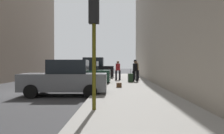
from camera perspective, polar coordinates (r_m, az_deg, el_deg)
The scene contains 12 objects.
ground_plane at distance 13.17m, azimuth -22.24°, elevation -6.18°, with size 120.00×120.00×0.00m, color #38383A.
sidewalk at distance 12.11m, azimuth 4.98°, elevation -6.37°, with size 4.00×40.00×0.15m, color gray.
parked_gray_coupe at distance 11.21m, azimuth -12.02°, elevation -2.99°, with size 4.25×2.15×1.79m.
parked_dark_green_sedan at distance 16.92m, azimuth -7.50°, elevation -1.69°, with size 4.24×2.14×1.79m.
parked_black_suv at distance 22.90m, azimuth -5.20°, elevation -0.57°, with size 4.61×2.09×2.25m.
fire_hydrant at distance 19.48m, azimuth -1.02°, elevation -2.39°, with size 0.42×0.22×0.70m.
traffic_light at distance 6.97m, azimuth -4.73°, elevation 10.47°, with size 0.32×0.32×3.60m.
pedestrian_with_fedora at distance 18.15m, azimuth 6.09°, elevation -0.61°, with size 0.53×0.48×1.78m.
pedestrian_in_red_jacket at distance 19.59m, azimuth 1.55°, elevation -0.59°, with size 0.51×0.43×1.71m.
pedestrian_in_tan_coat at distance 20.17m, azimuth 6.40°, elevation -0.56°, with size 0.53×0.47×1.71m.
rolling_suitcase at distance 17.38m, azimuth 4.85°, elevation -2.80°, with size 0.39×0.58×1.04m.
duffel_bag at distance 13.51m, azimuth 1.84°, elevation -4.70°, with size 0.32×0.44×0.28m.
Camera 1 is at (5.21, -11.99, 1.59)m, focal length 35.00 mm.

